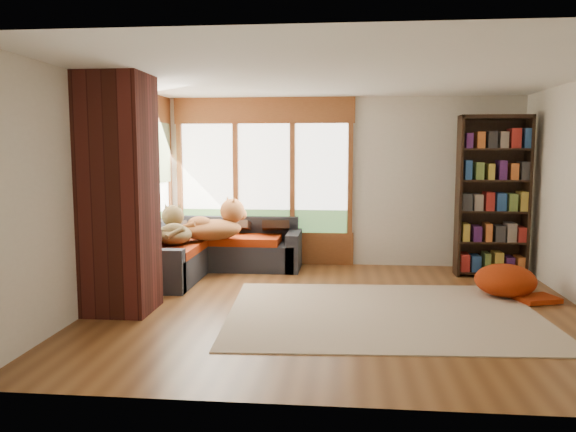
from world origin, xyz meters
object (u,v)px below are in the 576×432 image
(brick_chimney, at_px, (119,195))
(area_rug, at_px, (383,313))
(sectional_sofa, at_px, (206,252))
(dog_brindle, at_px, (173,225))
(bookshelf, at_px, (493,197))
(pouf, at_px, (505,279))
(dog_tan, at_px, (217,220))

(brick_chimney, distance_m, area_rug, 3.17)
(sectional_sofa, xyz_separation_m, dog_brindle, (-0.33, -0.48, 0.46))
(sectional_sofa, bearing_deg, dog_brindle, -125.08)
(bookshelf, distance_m, dog_brindle, 4.49)
(area_rug, bearing_deg, dog_brindle, 153.21)
(area_rug, bearing_deg, pouf, 30.36)
(pouf, distance_m, dog_brindle, 4.38)
(dog_tan, distance_m, dog_brindle, 0.65)
(bookshelf, bearing_deg, brick_chimney, -153.95)
(brick_chimney, distance_m, dog_tan, 2.11)
(bookshelf, bearing_deg, dog_tan, -175.88)
(area_rug, distance_m, pouf, 1.80)
(sectional_sofa, relative_size, bookshelf, 0.97)
(bookshelf, xyz_separation_m, dog_tan, (-3.89, -0.28, -0.34))
(dog_brindle, bearing_deg, bookshelf, -100.11)
(brick_chimney, relative_size, dog_tan, 2.49)
(dog_tan, xyz_separation_m, dog_brindle, (-0.53, -0.37, -0.03))
(sectional_sofa, relative_size, dog_tan, 2.11)
(sectional_sofa, bearing_deg, brick_chimney, -102.58)
(brick_chimney, bearing_deg, bookshelf, 26.05)
(pouf, xyz_separation_m, dog_brindle, (-4.32, 0.50, 0.55))
(pouf, relative_size, dog_brindle, 0.81)
(bookshelf, bearing_deg, pouf, -95.17)
(dog_brindle, bearing_deg, brick_chimney, 157.37)
(dog_brindle, bearing_deg, sectional_sofa, -53.25)
(brick_chimney, relative_size, pouf, 3.55)
(brick_chimney, xyz_separation_m, area_rug, (2.89, 0.17, -1.29))
(brick_chimney, relative_size, dog_brindle, 2.86)
(area_rug, relative_size, dog_brindle, 3.72)
(sectional_sofa, xyz_separation_m, dog_tan, (0.20, -0.11, 0.49))
(sectional_sofa, bearing_deg, area_rug, -37.83)
(brick_chimney, bearing_deg, area_rug, 3.31)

